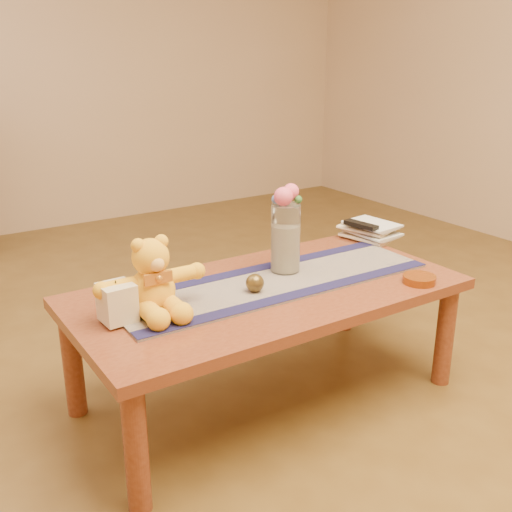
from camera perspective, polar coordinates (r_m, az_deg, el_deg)
floor at (r=2.37m, az=1.04°, el=-13.12°), size 5.50×5.50×0.00m
wall_back at (r=4.55m, az=-19.94°, el=19.22°), size 5.50×0.00×5.50m
coffee_table_top at (r=2.17m, az=1.11°, el=-3.50°), size 1.40×0.70×0.04m
table_leg_fl at (r=1.80m, az=-11.27°, el=-17.51°), size 0.07×0.07×0.41m
table_leg_fr at (r=2.48m, az=17.44°, el=-7.18°), size 0.07×0.07×0.41m
table_leg_bl at (r=2.27m, az=-16.96°, el=-9.65°), size 0.07×0.07×0.41m
table_leg_br at (r=2.84m, az=8.50°, el=-3.01°), size 0.07×0.07×0.41m
persian_runner at (r=2.20m, az=1.76°, el=-2.48°), size 1.20×0.37×0.01m
runner_border_near at (r=2.09m, az=3.98°, el=-3.60°), size 1.20×0.08×0.00m
runner_border_far at (r=2.31m, az=-0.25°, el=-1.24°), size 1.20×0.08×0.00m
teddy_bear at (r=1.95m, az=-9.89°, el=-1.90°), size 0.36×0.30×0.24m
pillar_candle at (r=1.92m, az=-13.00°, el=-4.30°), size 0.11×0.11×0.12m
candle_wick at (r=1.90m, az=-13.15°, el=-2.46°), size 0.00×0.00×0.01m
glass_vase at (r=2.26m, az=2.81°, el=1.69°), size 0.11×0.11×0.26m
potpourri_fill at (r=2.27m, az=2.79°, el=0.76°), size 0.09×0.09×0.18m
rose_left at (r=2.20m, az=2.61°, el=5.64°), size 0.07×0.07×0.07m
rose_right at (r=2.23m, az=3.33°, el=6.11°), size 0.06×0.06×0.06m
blue_flower_back at (r=2.25m, az=2.56°, el=5.79°), size 0.04×0.04×0.04m
blue_flower_side at (r=2.22m, az=1.94°, el=5.39°), size 0.04×0.04×0.04m
leaf_sprig at (r=2.23m, az=4.01°, el=5.36°), size 0.03×0.03×0.03m
bronze_ball at (r=2.10m, az=-0.11°, el=-2.56°), size 0.08×0.08×0.06m
book_bottom at (r=2.69m, az=9.64°, el=1.45°), size 0.21×0.25×0.02m
book_lower at (r=2.68m, az=9.79°, el=1.84°), size 0.18×0.24×0.02m
book_upper at (r=2.67m, az=9.55°, el=2.22°), size 0.22×0.26×0.02m
book_top at (r=2.67m, az=9.79°, el=2.62°), size 0.19×0.24×0.02m
tv_remote at (r=2.66m, az=9.90°, el=2.93°), size 0.07×0.17×0.02m
amber_dish at (r=2.28m, az=15.19°, el=-2.14°), size 0.12×0.12×0.03m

